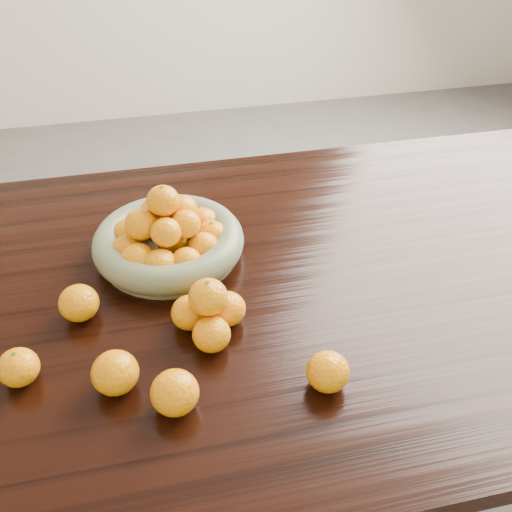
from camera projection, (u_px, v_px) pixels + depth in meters
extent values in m
plane|color=#61605C|center=(255.00, 486.00, 1.58)|extent=(5.00, 5.00, 0.00)
cube|color=black|center=(255.00, 289.00, 1.13)|extent=(2.00, 1.00, 0.04)
cube|color=black|center=(507.00, 249.00, 1.85)|extent=(0.08, 0.08, 0.71)
cylinder|color=gray|center=(170.00, 252.00, 1.18)|extent=(0.28, 0.28, 0.01)
torus|color=gray|center=(169.00, 241.00, 1.16)|extent=(0.31, 0.31, 0.06)
ellipsoid|color=#F89B07|center=(203.00, 222.00, 1.20)|extent=(0.06, 0.06, 0.06)
ellipsoid|color=#F89B07|center=(182.00, 216.00, 1.22)|extent=(0.07, 0.07, 0.06)
ellipsoid|color=#F89B07|center=(163.00, 217.00, 1.22)|extent=(0.06, 0.06, 0.06)
ellipsoid|color=#F89B07|center=(141.00, 224.00, 1.20)|extent=(0.06, 0.06, 0.05)
ellipsoid|color=#F89B07|center=(129.00, 233.00, 1.17)|extent=(0.07, 0.07, 0.06)
ellipsoid|color=#F89B07|center=(128.00, 250.00, 1.12)|extent=(0.06, 0.06, 0.06)
ellipsoid|color=#F89B07|center=(138.00, 260.00, 1.10)|extent=(0.07, 0.07, 0.06)
ellipsoid|color=#F89B07|center=(160.00, 265.00, 1.09)|extent=(0.07, 0.07, 0.06)
ellipsoid|color=#F89B07|center=(186.00, 262.00, 1.10)|extent=(0.06, 0.06, 0.06)
ellipsoid|color=#F89B07|center=(204.00, 247.00, 1.13)|extent=(0.06, 0.06, 0.06)
ellipsoid|color=#F89B07|center=(212.00, 235.00, 1.16)|extent=(0.06, 0.06, 0.06)
ellipsoid|color=#F89B07|center=(171.00, 239.00, 1.16)|extent=(0.06, 0.06, 0.06)
ellipsoid|color=#F89B07|center=(182.00, 209.00, 1.16)|extent=(0.06, 0.06, 0.06)
ellipsoid|color=#F89B07|center=(156.00, 211.00, 1.16)|extent=(0.06, 0.06, 0.06)
ellipsoid|color=#F89B07|center=(141.00, 224.00, 1.11)|extent=(0.07, 0.07, 0.06)
ellipsoid|color=#F89B07|center=(166.00, 232.00, 1.09)|extent=(0.06, 0.06, 0.06)
ellipsoid|color=#F89B07|center=(186.00, 224.00, 1.12)|extent=(0.06, 0.06, 0.06)
ellipsoid|color=#F89B07|center=(163.00, 201.00, 1.11)|extent=(0.06, 0.06, 0.06)
ellipsoid|color=#F89B07|center=(212.00, 334.00, 0.96)|extent=(0.07, 0.07, 0.06)
ellipsoid|color=#F89B07|center=(227.00, 309.00, 1.01)|extent=(0.07, 0.07, 0.06)
ellipsoid|color=#F89B07|center=(190.00, 313.00, 1.00)|extent=(0.07, 0.07, 0.06)
ellipsoid|color=#F89B07|center=(208.00, 297.00, 0.96)|extent=(0.07, 0.07, 0.06)
ellipsoid|color=#F89B07|center=(18.00, 367.00, 0.91)|extent=(0.07, 0.07, 0.06)
ellipsoid|color=#F89B07|center=(115.00, 373.00, 0.89)|extent=(0.08, 0.08, 0.07)
ellipsoid|color=#F89B07|center=(328.00, 372.00, 0.90)|extent=(0.07, 0.07, 0.06)
ellipsoid|color=#F89B07|center=(79.00, 303.00, 1.02)|extent=(0.07, 0.07, 0.07)
ellipsoid|color=#F89B07|center=(175.00, 393.00, 0.86)|extent=(0.07, 0.07, 0.07)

